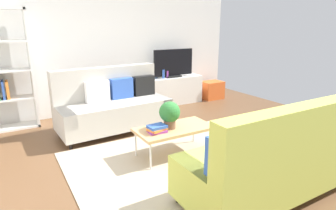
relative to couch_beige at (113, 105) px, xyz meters
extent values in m
plane|color=brown|center=(0.21, -1.48, -0.45)|extent=(7.68, 7.68, 0.00)
cube|color=white|center=(0.21, 1.32, 1.00)|extent=(6.40, 0.12, 2.90)
cube|color=tan|center=(0.34, -1.62, -0.45)|extent=(2.90, 2.20, 0.01)
cube|color=#B2ADA3|center=(-0.01, -0.07, -0.13)|extent=(1.94, 0.94, 0.44)
cube|color=#B2ADA3|center=(-0.03, 0.25, 0.37)|extent=(1.91, 0.30, 0.56)
cube|color=#B2ADA3|center=(0.84, -0.03, -0.02)|extent=(0.24, 0.85, 0.22)
cube|color=#B2ADA3|center=(-0.86, -0.12, -0.02)|extent=(0.24, 0.85, 0.22)
cylinder|color=black|center=(0.88, -0.37, -0.40)|extent=(0.05, 0.05, 0.10)
cylinder|color=black|center=(-0.86, -0.46, -0.40)|extent=(0.05, 0.05, 0.10)
cylinder|color=black|center=(0.84, 0.31, -0.40)|extent=(0.05, 0.05, 0.10)
cylinder|color=black|center=(-0.90, 0.22, -0.40)|extent=(0.05, 0.05, 0.10)
cube|color=black|center=(0.65, 0.10, 0.27)|extent=(0.41, 0.16, 0.36)
cube|color=#3359B2|center=(0.20, 0.08, 0.27)|extent=(0.41, 0.16, 0.36)
cube|color=white|center=(-0.25, 0.05, 0.27)|extent=(0.41, 0.16, 0.36)
cube|color=#C1CC51|center=(0.69, -2.77, -0.13)|extent=(1.90, 0.84, 0.44)
cube|color=#C1CC51|center=(0.69, -3.09, 0.37)|extent=(1.90, 0.20, 0.56)
cube|color=#C1CC51|center=(-0.16, -2.77, -0.02)|extent=(0.20, 0.84, 0.22)
cube|color=#C1CC51|center=(1.54, -2.77, -0.02)|extent=(0.20, 0.84, 0.22)
cylinder|color=black|center=(-0.18, -2.43, -0.40)|extent=(0.05, 0.05, 0.10)
cylinder|color=black|center=(1.56, -2.43, -0.40)|extent=(0.05, 0.05, 0.10)
cube|color=#3359B2|center=(0.02, -2.91, 0.27)|extent=(0.40, 0.14, 0.36)
cube|color=tan|center=(0.39, -1.42, -0.05)|extent=(1.10, 0.56, 0.04)
cylinder|color=silver|center=(-0.11, -1.19, -0.26)|extent=(0.02, 0.02, 0.38)
cylinder|color=silver|center=(0.89, -1.19, -0.26)|extent=(0.02, 0.02, 0.38)
cylinder|color=silver|center=(-0.11, -1.65, -0.26)|extent=(0.02, 0.02, 0.38)
cylinder|color=silver|center=(0.89, -1.65, -0.26)|extent=(0.02, 0.02, 0.38)
cube|color=silver|center=(1.82, 0.98, -0.13)|extent=(1.40, 0.44, 0.64)
cube|color=black|center=(1.82, 0.96, 0.21)|extent=(0.36, 0.20, 0.04)
cube|color=black|center=(1.82, 0.96, 0.53)|extent=(1.00, 0.05, 0.60)
cube|color=white|center=(-1.15, 1.00, 0.60)|extent=(0.04, 0.36, 2.10)
cube|color=white|center=(-1.68, 1.00, -0.43)|extent=(1.10, 0.36, 0.04)
cube|color=white|center=(-1.68, 1.00, 0.10)|extent=(1.02, 0.36, 0.03)
cube|color=#3359B2|center=(-1.63, 1.00, 0.27)|extent=(0.04, 0.29, 0.32)
cube|color=orange|center=(-1.56, 1.00, 0.27)|extent=(0.05, 0.29, 0.31)
cube|color=orange|center=(2.92, 0.88, -0.23)|extent=(0.52, 0.40, 0.44)
cylinder|color=brown|center=(0.32, -1.41, 0.03)|extent=(0.17, 0.17, 0.12)
sphere|color=#2D7233|center=(0.32, -1.41, 0.21)|extent=(0.29, 0.29, 0.29)
cube|color=purple|center=(0.09, -1.46, -0.02)|extent=(0.25, 0.20, 0.03)
cube|color=orange|center=(0.09, -1.46, 0.01)|extent=(0.28, 0.24, 0.03)
cube|color=#3359B2|center=(0.09, -1.46, 0.05)|extent=(0.25, 0.19, 0.04)
cylinder|color=#4C72B2|center=(1.24, 1.03, 0.27)|extent=(0.09, 0.09, 0.17)
cylinder|color=#4C72B2|center=(1.39, 1.03, 0.26)|extent=(0.09, 0.09, 0.14)
cylinder|color=#3359B2|center=(1.54, 0.94, 0.29)|extent=(0.06, 0.06, 0.20)
cylinder|color=purple|center=(1.65, 0.94, 0.27)|extent=(0.05, 0.05, 0.16)
camera|label=1|loc=(-1.60, -4.64, 1.37)|focal=30.47mm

